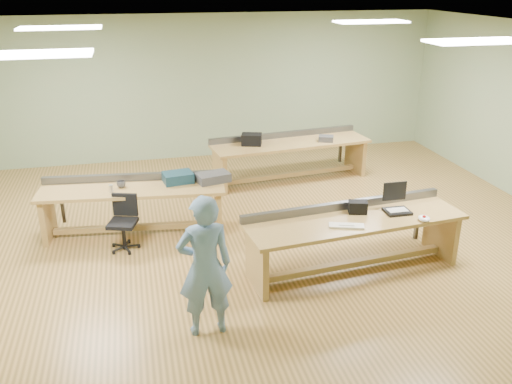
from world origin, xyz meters
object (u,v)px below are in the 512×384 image
workbench_front (354,231)px  workbench_mid (133,199)px  workbench_back (290,151)px  task_chair (124,230)px  mug (121,184)px  drinks_can (111,189)px  laptop_base (397,211)px  person (205,266)px  camera_bag (358,207)px  parts_bin_grey (213,177)px  parts_bin_teal (178,177)px

workbench_front → workbench_mid: 3.34m
workbench_front → workbench_back: bearing=81.3°
workbench_front → task_chair: bearing=150.3°
task_chair → workbench_front: bearing=-6.0°
mug → drinks_can: bearing=-128.1°
laptop_base → drinks_can: (-3.73, 1.62, 0.04)m
person → laptop_base: 2.89m
camera_bag → workbench_back: bearing=104.6°
parts_bin_grey → mug: 1.38m
mug → drinks_can: size_ratio=1.11×
workbench_back → task_chair: workbench_back is taller
parts_bin_teal → workbench_front: bearing=-41.3°
person → mug: person is taller
task_chair → mug: mug is taller
person → camera_bag: bearing=-156.4°
workbench_mid → parts_bin_grey: 1.25m
workbench_back → parts_bin_teal: parts_bin_teal is taller
person → parts_bin_grey: size_ratio=3.34×
parts_bin_grey → mug: bearing=177.2°
laptop_base → drinks_can: size_ratio=2.80×
laptop_base → task_chair: task_chair is taller
task_chair → parts_bin_teal: size_ratio=1.83×
person → laptop_base: size_ratio=4.96×
workbench_front → parts_bin_teal: 2.83m
workbench_back → workbench_mid: bearing=-156.3°
person → parts_bin_grey: 2.74m
workbench_back → laptop_base: bearing=-89.5°
workbench_mid → parts_bin_teal: size_ratio=6.42×
task_chair → parts_bin_grey: bearing=36.0°
workbench_back → task_chair: bearing=-151.2°
laptop_base → parts_bin_grey: bearing=142.9°
workbench_back → laptop_base: size_ratio=9.44×
laptop_base → task_chair: (-3.59, 1.27, -0.48)m
parts_bin_teal → task_chair: bearing=-147.1°
workbench_mid → camera_bag: camera_bag is taller
workbench_front → camera_bag: (0.10, 0.15, 0.27)m
mug → drinks_can: (-0.14, -0.18, 0.01)m
workbench_back → camera_bag: size_ratio=12.84×
workbench_back → person: size_ratio=1.90×
workbench_back → camera_bag: camera_bag is taller
person → mug: 2.89m
workbench_back → mug: size_ratio=23.88×
task_chair → mug: bearing=107.2°
workbench_mid → laptop_base: size_ratio=8.51×
camera_bag → person: bearing=-138.0°
person → parts_bin_teal: person is taller
task_chair → parts_bin_grey: size_ratio=1.63×
person → parts_bin_grey: person is taller
laptop_base → parts_bin_teal: bearing=147.3°
task_chair → drinks_can: size_ratio=6.79×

